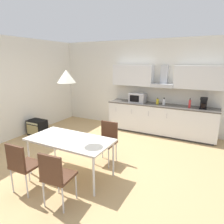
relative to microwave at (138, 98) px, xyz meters
name	(u,v)px	position (x,y,z in m)	size (l,w,h in m)	color
ground_plane	(84,164)	(-0.21, -2.55, -1.03)	(7.75, 8.56, 0.02)	tan
wall_back	(136,85)	(-0.21, 0.35, 0.35)	(6.20, 0.10, 2.74)	silver
kitchen_counter	(160,119)	(0.71, 0.00, -0.58)	(3.12, 0.63, 0.88)	#333333
backsplash_tile	(164,95)	(0.71, 0.29, 0.09)	(3.10, 0.02, 0.45)	silver
upper_wall_cabinets	(164,77)	(0.71, 0.14, 0.65)	(3.10, 0.40, 0.61)	silver
microwave	(138,98)	(0.00, 0.00, 0.00)	(0.48, 0.35, 0.28)	#ADADB2
coffee_maker	(204,103)	(1.84, 0.03, 0.01)	(0.18, 0.19, 0.30)	black
bottle_white	(164,102)	(0.80, 0.00, -0.05)	(0.08, 0.08, 0.21)	white
bottle_red	(190,104)	(1.50, -0.05, -0.03)	(0.06, 0.06, 0.26)	red
bottle_yellow	(158,101)	(0.61, 0.02, -0.06)	(0.08, 0.08, 0.19)	yellow
dining_table	(70,141)	(-0.19, -3.00, -0.34)	(1.57, 0.79, 0.73)	silver
chair_near_left	(22,163)	(-0.54, -3.78, -0.49)	(0.41, 0.41, 0.87)	#4C2D1E
chair_near_right	(55,174)	(0.17, -3.78, -0.49)	(0.43, 0.43, 0.87)	#4C2D1E
chair_far_right	(107,138)	(0.16, -2.22, -0.49)	(0.40, 0.40, 0.87)	#4C2D1E
guitar_amp	(37,127)	(-2.44, -1.75, -0.80)	(0.52, 0.37, 0.44)	black
pendant_lamp	(66,76)	(-0.19, -3.00, 0.83)	(0.32, 0.32, 0.22)	silver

